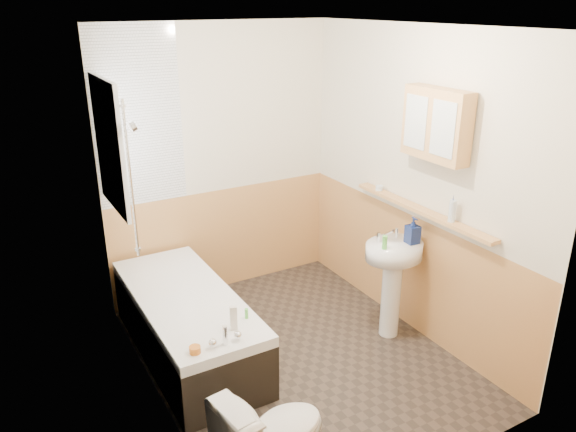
{
  "coord_description": "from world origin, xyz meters",
  "views": [
    {
      "loc": [
        -1.94,
        -3.23,
        2.66
      ],
      "look_at": [
        0.0,
        0.15,
        1.15
      ],
      "focal_mm": 35.0,
      "sensor_mm": 36.0,
      "label": 1
    }
  ],
  "objects_px": {
    "sink": "(393,270)",
    "bathtub": "(187,323)",
    "pine_shelf": "(420,210)",
    "medicine_cabinet": "(436,124)"
  },
  "relations": [
    {
      "from": "sink",
      "to": "bathtub",
      "type": "bearing_deg",
      "value": 172.4
    },
    {
      "from": "bathtub",
      "to": "sink",
      "type": "bearing_deg",
      "value": -20.16
    },
    {
      "from": "bathtub",
      "to": "sink",
      "type": "xyz_separation_m",
      "value": [
        1.57,
        -0.58,
        0.32
      ]
    },
    {
      "from": "bathtub",
      "to": "medicine_cabinet",
      "type": "distance_m",
      "value": 2.43
    },
    {
      "from": "pine_shelf",
      "to": "medicine_cabinet",
      "type": "height_order",
      "value": "medicine_cabinet"
    },
    {
      "from": "bathtub",
      "to": "medicine_cabinet",
      "type": "xyz_separation_m",
      "value": [
        1.74,
        -0.73,
        1.53
      ]
    },
    {
      "from": "bathtub",
      "to": "sink",
      "type": "distance_m",
      "value": 1.7
    },
    {
      "from": "sink",
      "to": "pine_shelf",
      "type": "xyz_separation_m",
      "value": [
        0.2,
        -0.05,
        0.5
      ]
    },
    {
      "from": "medicine_cabinet",
      "to": "bathtub",
      "type": "bearing_deg",
      "value": 157.21
    },
    {
      "from": "sink",
      "to": "pine_shelf",
      "type": "bearing_deg",
      "value": -0.58
    }
  ]
}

